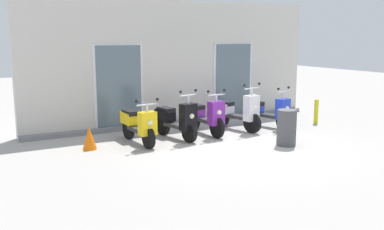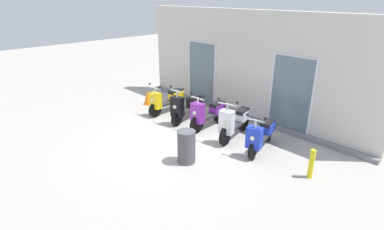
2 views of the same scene
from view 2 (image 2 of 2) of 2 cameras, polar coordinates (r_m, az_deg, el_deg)
ground_plane at (r=8.66m, az=-2.50°, el=-4.80°), size 40.00×40.00×0.00m
storefront_facade at (r=10.17m, az=9.94°, el=8.97°), size 8.79×0.50×3.46m
scooter_yellow at (r=10.55m, az=-4.78°, el=2.83°), size 0.59×1.59×1.13m
scooter_black at (r=9.81m, az=-1.17°, el=1.60°), size 0.64×1.51×1.27m
scooter_purple at (r=9.30m, az=3.08°, el=0.40°), size 0.55×1.63×1.21m
scooter_white at (r=8.71m, az=8.06°, el=-1.31°), size 0.71×1.67×1.31m
scooter_blue at (r=8.17m, az=12.93°, el=-3.57°), size 0.69×1.55×1.17m
trash_bin at (r=7.43m, az=-1.06°, el=-5.99°), size 0.44×0.44×0.83m
curb_bollard at (r=7.36m, az=21.60°, el=-8.56°), size 0.12×0.12×0.70m
traffic_cone at (r=11.50m, az=-8.35°, el=3.26°), size 0.32×0.32×0.52m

